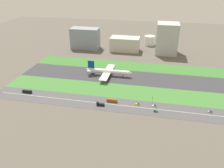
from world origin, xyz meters
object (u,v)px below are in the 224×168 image
object	(u,v)px
car_3	(154,106)
car_1	(138,104)
bus_1	(112,100)
car_0	(156,111)
car_2	(210,112)
airliner	(108,71)
office_tower	(167,39)
terminal_building	(85,38)
fuel_tank_west	(149,41)
traffic_light	(152,99)
hangar_building	(125,44)
bus_0	(27,91)
truck_0	(100,104)

from	to	relation	value
car_3	car_1	bearing A→B (deg)	180.00
bus_1	car_0	xyz separation A→B (m)	(47.65, -10.00, -0.90)
car_2	airliner	bearing A→B (deg)	150.88
car_3	office_tower	size ratio (longest dim) A/B	0.08
bus_1	terminal_building	world-z (taller)	terminal_building
terminal_building	fuel_tank_west	world-z (taller)	terminal_building
traffic_light	hangar_building	size ratio (longest dim) A/B	0.14
bus_0	car_1	world-z (taller)	bus_0
car_1	car_3	world-z (taller)	same
bus_0	car_2	size ratio (longest dim) A/B	2.64
truck_0	bus_0	bearing A→B (deg)	-6.23
car_0	bus_0	world-z (taller)	bus_0
bus_1	car_2	size ratio (longest dim) A/B	2.64
bus_0	car_3	bearing A→B (deg)	0.00
car_2	fuel_tank_west	xyz separation A→B (m)	(-74.22, 227.00, 8.06)
bus_1	terminal_building	bearing A→B (deg)	115.90
office_tower	car_2	bearing A→B (deg)	-76.65
bus_1	office_tower	world-z (taller)	office_tower
bus_1	car_3	xyz separation A→B (m)	(46.15, 0.00, -0.90)
car_2	car_1	bearing A→B (deg)	180.00
traffic_light	bus_0	bearing A→B (deg)	-176.86
car_2	office_tower	size ratio (longest dim) A/B	0.08
truck_0	terminal_building	distance (m)	207.86
hangar_building	car_1	bearing A→B (deg)	-76.89
car_0	traffic_light	bearing A→B (deg)	-76.95
airliner	car_2	bearing A→B (deg)	-29.12
bus_0	car_0	bearing A→B (deg)	-3.82
bus_1	traffic_light	xyz separation A→B (m)	(43.48, 7.99, 2.47)
car_0	car_3	size ratio (longest dim) A/B	1.00
car_0	car_3	bearing A→B (deg)	-81.45
car_3	bus_0	bearing A→B (deg)	-180.00
bus_1	car_2	world-z (taller)	bus_1
terminal_building	car_3	bearing A→B (deg)	-53.53
airliner	office_tower	size ratio (longest dim) A/B	1.24
bus_1	fuel_tank_west	xyz separation A→B (m)	(27.74, 227.00, 7.16)
office_tower	fuel_tank_west	bearing A→B (deg)	124.57
airliner	car_1	size ratio (longest dim) A/B	14.77
terminal_building	office_tower	xyz separation A→B (m)	(147.13, 0.00, 7.43)
car_2	traffic_light	size ratio (longest dim) A/B	0.61
bus_1	terminal_building	distance (m)	203.03
airliner	bus_1	size ratio (longest dim) A/B	5.60
bus_0	office_tower	distance (m)	244.16
car_2	car_1	distance (m)	73.57
traffic_light	hangar_building	world-z (taller)	hangar_building
bus_1	hangar_building	bearing A→B (deg)	94.40
airliner	terminal_building	world-z (taller)	terminal_building
office_tower	traffic_light	bearing A→B (deg)	-95.02
car_3	terminal_building	xyz separation A→B (m)	(-134.53, 182.00, 17.80)
airliner	truck_0	distance (m)	78.71
truck_0	traffic_light	distance (m)	57.04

